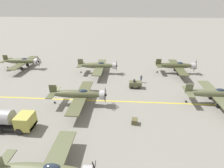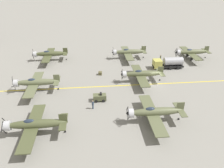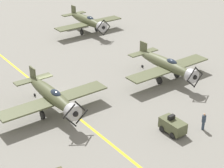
{
  "view_description": "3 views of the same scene",
  "coord_description": "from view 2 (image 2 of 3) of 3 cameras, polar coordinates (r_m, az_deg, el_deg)",
  "views": [
    {
      "loc": [
        27.57,
        10.78,
        16.37
      ],
      "look_at": [
        -0.72,
        8.74,
        3.12
      ],
      "focal_mm": 28.0,
      "sensor_mm": 36.0,
      "label": 1
    },
    {
      "loc": [
        -43.39,
        14.53,
        23.5
      ],
      "look_at": [
        -2.13,
        10.43,
        1.64
      ],
      "focal_mm": 35.0,
      "sensor_mm": 36.0,
      "label": 2
    },
    {
      "loc": [
        16.83,
        34.28,
        20.46
      ],
      "look_at": [
        -3.57,
        6.65,
        3.29
      ],
      "focal_mm": 60.0,
      "sensor_mm": 36.0,
      "label": 3
    }
  ],
  "objects": [
    {
      "name": "airplane_mid_right",
      "position": [
        64.77,
        4.31,
        8.34
      ],
      "size": [
        12.0,
        9.98,
        3.65
      ],
      "rotation": [
        0.0,
        0.0,
        0.08
      ],
      "color": "#5B6041",
      "rests_on": "ground"
    },
    {
      "name": "tow_tractor",
      "position": [
        43.82,
        -3.23,
        -3.47
      ],
      "size": [
        1.57,
        2.6,
        1.79
      ],
      "color": "#515638",
      "rests_on": "ground"
    },
    {
      "name": "airplane_far_right",
      "position": [
        65.52,
        -15.99,
        7.56
      ],
      "size": [
        12.0,
        9.98,
        3.65
      ],
      "rotation": [
        0.0,
        0.0,
        -0.28
      ],
      "color": "#474C2D",
      "rests_on": "ground"
    },
    {
      "name": "airplane_mid_center",
      "position": [
        51.08,
        7.7,
        2.65
      ],
      "size": [
        12.0,
        9.98,
        3.65
      ],
      "rotation": [
        0.0,
        0.0,
        0.2
      ],
      "color": "#515638",
      "rests_on": "ground"
    },
    {
      "name": "taxiway_stripe",
      "position": [
        51.44,
        11.4,
        0.02
      ],
      "size": [
        0.3,
        160.0,
        0.01
      ],
      "primitive_type": "cube",
      "color": "yellow",
      "rests_on": "ground"
    },
    {
      "name": "supply_crate_by_tanker",
      "position": [
        54.82,
        -3.12,
        2.83
      ],
      "size": [
        1.08,
        0.95,
        0.81
      ],
      "primitive_type": "cube",
      "rotation": [
        0.0,
        0.0,
        -0.16
      ],
      "color": "brown",
      "rests_on": "ground"
    },
    {
      "name": "ground_crew_inspecting",
      "position": [
        65.14,
        12.57,
        6.81
      ],
      "size": [
        0.35,
        0.35,
        1.62
      ],
      "color": "#515638",
      "rests_on": "ground"
    },
    {
      "name": "ground_plane",
      "position": [
        51.44,
        11.4,
        0.02
      ],
      "size": [
        400.0,
        400.0,
        0.0
      ],
      "primitive_type": "plane",
      "color": "gray"
    },
    {
      "name": "ground_crew_walking",
      "position": [
        41.33,
        -5.03,
        -5.31
      ],
      "size": [
        0.4,
        0.4,
        1.83
      ],
      "color": "#334256",
      "rests_on": "ground"
    },
    {
      "name": "airplane_far_center",
      "position": [
        49.49,
        -19.33,
        0.38
      ],
      "size": [
        12.0,
        9.98,
        3.67
      ],
      "rotation": [
        0.0,
        0.0,
        -0.01
      ],
      "color": "#5C6143",
      "rests_on": "ground"
    },
    {
      "name": "airplane_mid_left",
      "position": [
        38.05,
        10.95,
        -7.18
      ],
      "size": [
        12.0,
        9.98,
        3.65
      ],
      "rotation": [
        0.0,
        0.0,
        0.23
      ],
      "color": "#585D3E",
      "rests_on": "ground"
    },
    {
      "name": "fuel_tanker",
      "position": [
        59.99,
        14.43,
        5.39
      ],
      "size": [
        2.68,
        8.0,
        2.98
      ],
      "color": "black",
      "rests_on": "ground"
    },
    {
      "name": "airplane_near_right",
      "position": [
        68.6,
        20.05,
        7.85
      ],
      "size": [
        12.0,
        9.98,
        3.65
      ],
      "rotation": [
        0.0,
        0.0,
        0.16
      ],
      "color": "#535839",
      "rests_on": "ground"
    },
    {
      "name": "airplane_far_left",
      "position": [
        36.75,
        -19.61,
        -9.9
      ],
      "size": [
        12.0,
        9.98,
        3.65
      ],
      "rotation": [
        0.0,
        0.0,
        -0.11
      ],
      "color": "#484D2E",
      "rests_on": "ground"
    }
  ]
}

